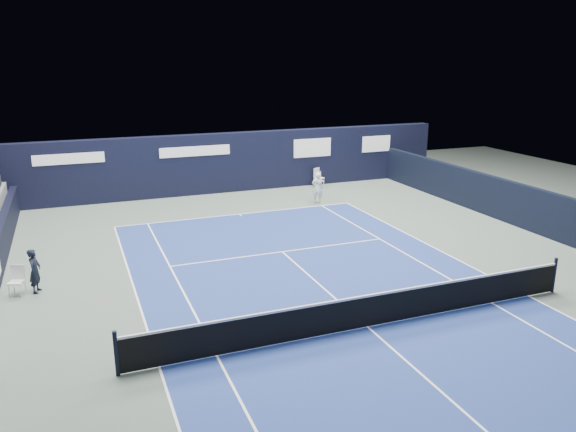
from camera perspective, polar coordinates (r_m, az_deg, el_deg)
name	(u,v)px	position (r m, az deg, el deg)	size (l,w,h in m)	color
ground	(335,298)	(16.94, 4.76, -8.32)	(48.00, 48.00, 0.00)	#4B5951
court_surface	(368,327)	(15.35, 8.10, -11.11)	(10.97, 23.77, 0.01)	navy
enclosure_wall_right	(517,204)	(25.63, 22.26, 1.09)	(0.30, 22.00, 1.80)	black
folding_chair_back_a	(319,179)	(30.65, 3.14, 3.79)	(0.44, 0.42, 0.88)	silver
folding_chair_back_b	(318,176)	(31.07, 3.06, 4.10)	(0.59, 0.58, 1.02)	silver
line_judge_chair	(17,278)	(18.81, -25.82, -5.70)	(0.52, 0.51, 0.91)	white
line_judge	(35,271)	(18.69, -24.32, -5.10)	(0.50, 0.33, 1.37)	black
court_markings	(368,327)	(15.34, 8.10, -11.09)	(11.03, 23.83, 0.00)	white
tennis_net	(368,310)	(15.13, 8.17, -9.41)	(12.90, 0.10, 1.10)	black
back_sponsor_wall	(214,163)	(29.64, -7.57, 5.32)	(26.00, 0.63, 3.10)	black
tennis_player	(317,188)	(27.48, 3.01, 2.90)	(0.63, 0.86, 1.50)	white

